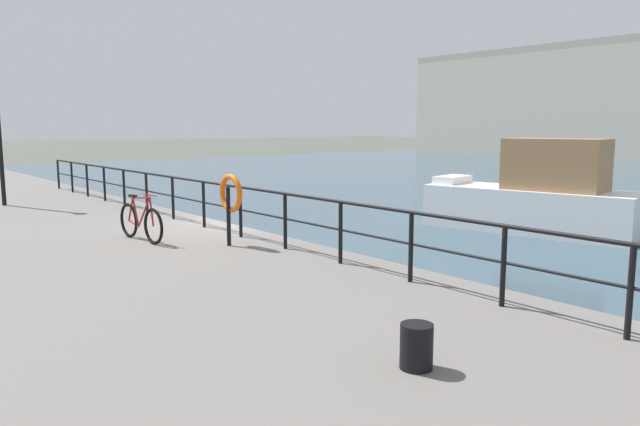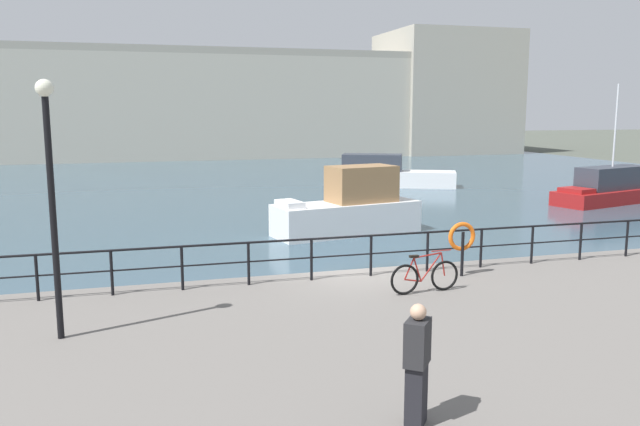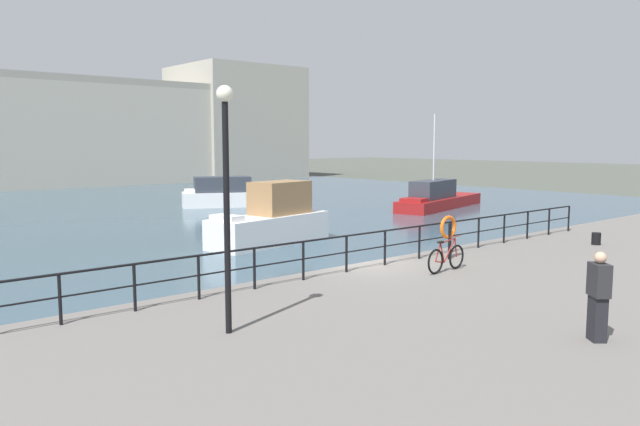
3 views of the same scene
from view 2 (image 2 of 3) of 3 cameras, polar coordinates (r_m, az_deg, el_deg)
ground_plane at (r=17.37m, az=2.87°, el=-7.66°), size 240.00×240.00×0.00m
water_basin at (r=46.50m, az=-9.30°, el=2.88°), size 80.00×60.00×0.01m
quay_promenade at (r=11.65m, az=13.65°, el=-14.48°), size 56.00×13.00×0.82m
harbor_building at (r=70.88m, az=-6.49°, el=9.62°), size 74.28×12.56×13.90m
moored_blue_motorboat at (r=42.51m, az=5.88°, el=3.51°), size 8.31×5.31×2.12m
moored_green_narrowboat at (r=26.13m, az=2.71°, el=0.44°), size 6.32×3.09×2.76m
moored_harbor_tender at (r=38.81m, az=25.15°, el=1.97°), size 10.04×4.64×6.39m
quay_railing at (r=16.38m, az=4.58°, el=-3.10°), size 22.21×0.07×1.08m
parked_bicycle at (r=15.11m, az=9.33°, el=-5.60°), size 1.77×0.18×0.98m
life_ring_stand at (r=16.69m, az=12.55°, el=-2.22°), size 0.75×0.16×1.40m
quay_lamp_post at (r=12.45m, az=-22.93°, el=2.99°), size 0.32×0.32×4.75m
standing_person at (r=8.87m, az=8.65°, el=-13.13°), size 0.49×0.52×1.69m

